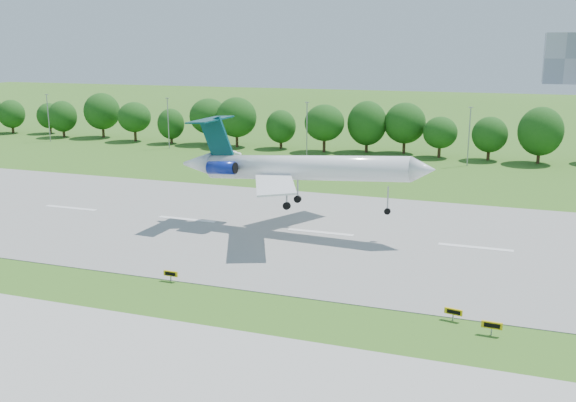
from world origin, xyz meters
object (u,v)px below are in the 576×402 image
object	(u,v)px
taxi_sign_left	(171,274)
service_vehicle_a	(234,153)
airliner	(293,167)
service_vehicle_b	(282,158)

from	to	relation	value
taxi_sign_left	service_vehicle_a	world-z (taller)	taxi_sign_left
airliner	taxi_sign_left	distance (m)	24.77
service_vehicle_a	service_vehicle_b	size ratio (longest dim) A/B	0.83
taxi_sign_left	airliner	bearing A→B (deg)	77.49
airliner	service_vehicle_b	world-z (taller)	airliner
airliner	service_vehicle_b	size ratio (longest dim) A/B	8.94
service_vehicle_a	service_vehicle_b	world-z (taller)	service_vehicle_b
service_vehicle_a	service_vehicle_b	distance (m)	13.14
taxi_sign_left	service_vehicle_a	bearing A→B (deg)	111.36
airliner	taxi_sign_left	bearing A→B (deg)	-102.54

